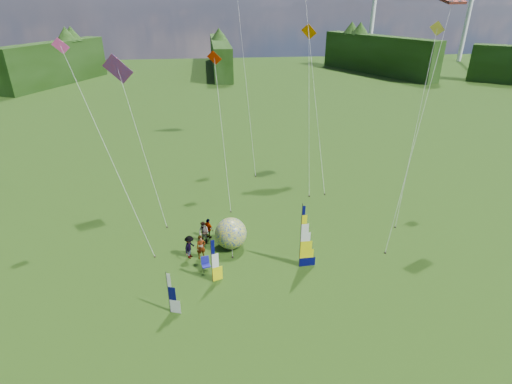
{
  "coord_description": "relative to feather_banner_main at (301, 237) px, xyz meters",
  "views": [
    {
      "loc": [
        -3.79,
        -18.87,
        16.75
      ],
      "look_at": [
        -1.0,
        4.0,
        5.5
      ],
      "focal_mm": 28.0,
      "sensor_mm": 36.0,
      "label": 1
    }
  ],
  "objects": [
    {
      "name": "treeline_ring",
      "position": [
        -1.89,
        -3.14,
        1.63
      ],
      "size": [
        210.0,
        210.0,
        8.0
      ],
      "primitive_type": null,
      "color": "#2C4E1D",
      "rests_on": "ground"
    },
    {
      "name": "side_banner_left",
      "position": [
        -5.96,
        -0.91,
        -0.78
      ],
      "size": [
        0.88,
        0.37,
        3.18
      ],
      "primitive_type": null,
      "rotation": [
        0.0,
        0.0,
        0.31
      ],
      "color": "yellow",
      "rests_on": "ground"
    },
    {
      "name": "small_kite_orange",
      "position": [
        4.0,
        15.08,
        5.13
      ],
      "size": [
        6.69,
        12.36,
        15.0
      ],
      "primitive_type": null,
      "rotation": [
        0.0,
        0.0,
        -0.24
      ],
      "color": "#E96900",
      "rests_on": "ground"
    },
    {
      "name": "spectator_b",
      "position": [
        -6.49,
        3.82,
        -1.49
      ],
      "size": [
        0.94,
        0.86,
        1.77
      ],
      "primitive_type": "imported",
      "rotation": [
        0.0,
        0.0,
        -0.65
      ],
      "color": "#66594C",
      "rests_on": "ground"
    },
    {
      "name": "feather_banner_main",
      "position": [
        0.0,
        0.0,
        0.0
      ],
      "size": [
        1.29,
        0.13,
        4.75
      ],
      "primitive_type": null,
      "rotation": [
        0.0,
        0.0,
        0.03
      ],
      "color": "#050647",
      "rests_on": "ground"
    },
    {
      "name": "kite_parafoil",
      "position": [
        9.42,
        4.36,
        6.98
      ],
      "size": [
        12.87,
        13.83,
        18.72
      ],
      "primitive_type": null,
      "rotation": [
        0.0,
        0.0,
        0.29
      ],
      "color": "#A12E22",
      "rests_on": "ground"
    },
    {
      "name": "kite_whale",
      "position": [
        4.58,
        16.77,
        8.64
      ],
      "size": [
        6.93,
        15.87,
        22.03
      ],
      "primitive_type": null,
      "rotation": [
        0.0,
        0.0,
        -0.21
      ],
      "color": "black",
      "rests_on": "ground"
    },
    {
      "name": "spectator_a",
      "position": [
        -6.68,
        1.86,
        -1.47
      ],
      "size": [
        0.75,
        0.59,
        1.81
      ],
      "primitive_type": "imported",
      "rotation": [
        0.0,
        0.0,
        0.26
      ],
      "color": "#66594C",
      "rests_on": "ground"
    },
    {
      "name": "spectator_c",
      "position": [
        -7.48,
        2.01,
        -1.49
      ],
      "size": [
        0.89,
        1.21,
        1.76
      ],
      "primitive_type": "imported",
      "rotation": [
        0.0,
        0.0,
        1.1
      ],
      "color": "#66594C",
      "rests_on": "ground"
    },
    {
      "name": "small_kite_yellow",
      "position": [
        11.41,
        8.21,
        5.35
      ],
      "size": [
        9.46,
        11.66,
        15.45
      ],
      "primitive_type": null,
      "rotation": [
        0.0,
        0.0,
        -0.24
      ],
      "color": "yellow",
      "rests_on": "ground"
    },
    {
      "name": "turbine_left",
      "position": [
        68.11,
        91.86,
        12.63
      ],
      "size": [
        8.0,
        1.2,
        30.0
      ],
      "primitive_type": null,
      "color": "silver",
      "rests_on": "ground"
    },
    {
      "name": "small_kite_pink",
      "position": [
        -13.01,
        6.12,
        4.93
      ],
      "size": [
        8.81,
        10.22,
        14.62
      ],
      "primitive_type": null,
      "rotation": [
        0.0,
        0.0,
        0.09
      ],
      "color": "#F6409E",
      "rests_on": "ground"
    },
    {
      "name": "turbine_right",
      "position": [
        43.11,
        98.86,
        12.63
      ],
      "size": [
        8.0,
        1.2,
        30.0
      ],
      "primitive_type": null,
      "color": "silver",
      "rests_on": "ground"
    },
    {
      "name": "kite_rainbow_delta",
      "position": [
        -11.24,
        10.03,
        4.39
      ],
      "size": [
        10.13,
        12.99,
        13.53
      ],
      "primitive_type": null,
      "rotation": [
        0.0,
        0.0,
        -0.21
      ],
      "color": "red",
      "rests_on": "ground"
    },
    {
      "name": "small_kite_green",
      "position": [
        -1.6,
        20.6,
        7.6
      ],
      "size": [
        5.35,
        12.71,
        19.95
      ],
      "primitive_type": null,
      "rotation": [
        0.0,
        0.0,
        -0.16
      ],
      "color": "green",
      "rests_on": "ground"
    },
    {
      "name": "bol_inflatable",
      "position": [
        -4.49,
        3.01,
        -1.2
      ],
      "size": [
        3.01,
        3.01,
        2.34
      ],
      "primitive_type": "sphere",
      "rotation": [
        0.0,
        0.0,
        0.36
      ],
      "color": "#01238C",
      "rests_on": "ground"
    },
    {
      "name": "ground",
      "position": [
        -1.89,
        -3.14,
        -2.37
      ],
      "size": [
        220.0,
        220.0,
        0.0
      ],
      "primitive_type": "plane",
      "color": "#325115",
      "rests_on": "ground"
    },
    {
      "name": "small_kite_red",
      "position": [
        -4.52,
        12.45,
        4.07
      ],
      "size": [
        4.55,
        10.71,
        12.88
      ],
      "primitive_type": null,
      "rotation": [
        0.0,
        0.0,
        -0.16
      ],
      "color": "red",
      "rests_on": "ground"
    },
    {
      "name": "spectator_d",
      "position": [
        -6.13,
        4.47,
        -1.55
      ],
      "size": [
        0.95,
        0.98,
        1.66
      ],
      "primitive_type": "imported",
      "rotation": [
        0.0,
        0.0,
        2.32
      ],
      "color": "#66594C",
      "rests_on": "ground"
    },
    {
      "name": "camp_chair",
      "position": [
        -6.37,
        0.31,
        -1.87
      ],
      "size": [
        0.69,
        0.69,
        1.01
      ],
      "primitive_type": null,
      "rotation": [
        0.0,
        0.0,
        0.21
      ],
      "color": "navy",
      "rests_on": "ground"
    },
    {
      "name": "side_banner_far",
      "position": [
        -8.52,
        -3.42,
        -0.96
      ],
      "size": [
        0.84,
        0.37,
        2.83
      ],
      "primitive_type": null,
      "rotation": [
        0.0,
        0.0,
        -0.33
      ],
      "color": "white",
      "rests_on": "ground"
    }
  ]
}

